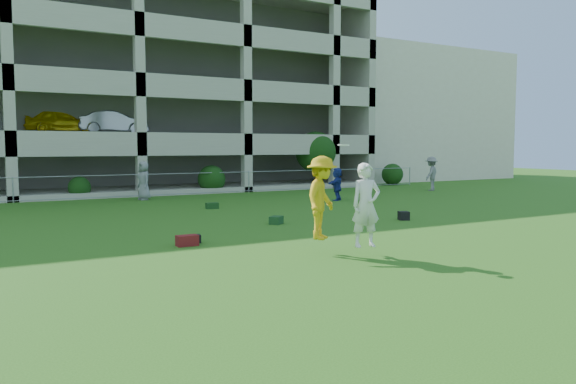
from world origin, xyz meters
TOP-DOWN VIEW (x-y plane):
  - ground at (0.00, 0.00)m, footprint 100.00×100.00m
  - stucco_building at (23.00, 28.00)m, footprint 16.00×14.00m
  - bystander_c at (-0.41, 17.34)m, footprint 0.70×0.98m
  - bystander_d at (7.51, 12.47)m, footprint 1.43×1.26m
  - bystander_f at (15.69, 14.64)m, footprint 1.48×1.24m
  - bag_red_a at (-2.94, 4.28)m, footprint 0.56×0.31m
  - bag_black_b at (-2.65, 4.63)m, footprint 0.43×0.31m
  - bag_green_c at (1.05, 6.75)m, footprint 0.61×0.59m
  - crate_d at (5.42, 5.41)m, footprint 0.47×0.47m
  - bag_green_g at (0.95, 12.10)m, footprint 0.52×0.33m
  - frisbee_contest at (-0.35, 1.41)m, footprint 1.81×1.81m
  - parking_garage at (-0.01, 27.70)m, footprint 30.00×14.00m
  - fence at (0.00, 19.00)m, footprint 36.06×0.06m
  - shrub_row at (4.59, 19.70)m, footprint 34.38×2.52m

SIDE VIEW (x-z plane):
  - ground at x=0.00m, z-range 0.00..0.00m
  - bag_black_b at x=-2.65m, z-range 0.00..0.22m
  - bag_green_g at x=0.95m, z-range 0.00..0.25m
  - bag_green_c at x=1.05m, z-range 0.00..0.26m
  - bag_red_a at x=-2.94m, z-range 0.00..0.28m
  - crate_d at x=5.42m, z-range 0.00..0.30m
  - fence at x=0.00m, z-range 0.01..1.21m
  - bystander_d at x=7.51m, z-range 0.00..1.57m
  - bystander_c at x=-0.41m, z-range 0.00..1.86m
  - bystander_f at x=15.69m, z-range 0.00..1.99m
  - frisbee_contest at x=-0.35m, z-range 0.13..2.51m
  - shrub_row at x=4.59m, z-range -0.24..3.26m
  - stucco_building at x=23.00m, z-range 0.00..10.00m
  - parking_garage at x=-0.01m, z-range 0.01..12.01m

